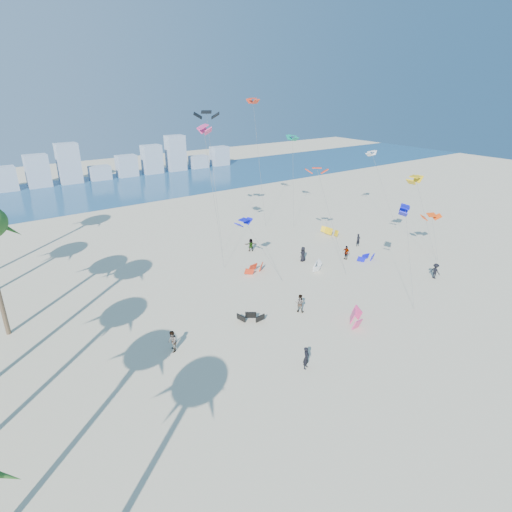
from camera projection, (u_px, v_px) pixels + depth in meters
ground at (358, 400)px, 28.59m from camera, size 220.00×220.00×0.00m
ocean at (77, 193)px, 82.77m from camera, size 220.00×220.00×0.00m
kitesurfer_near at (306, 358)px, 31.46m from camera, size 0.78×0.69×1.79m
kitesurfer_mid at (300, 303)px, 39.34m from camera, size 1.05×1.10×1.78m
kitesurfers_far at (312, 266)px, 47.47m from camera, size 30.87×19.64×1.81m
grounded_kites at (316, 271)px, 47.20m from camera, size 24.14×21.47×1.02m
flying_kites at (311, 154)px, 50.59m from camera, size 31.74×32.20×18.48m
distant_skyline at (57, 170)px, 88.49m from camera, size 85.00×3.00×8.40m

